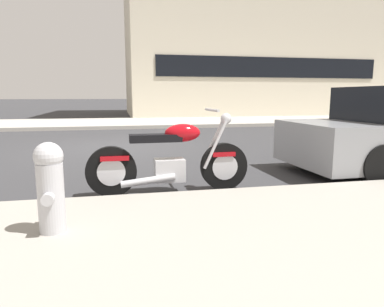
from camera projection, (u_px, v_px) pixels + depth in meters
The scene contains 6 objects.
ground_plane at pixel (118, 147), 8.88m from camera, with size 260.00×260.00×0.00m, color #333335.
sidewalk_far_curb at pixel (350, 119), 18.38m from camera, with size 120.00×5.00×0.14m, color #ADA89E.
parking_stall_stripe at pixel (118, 190), 4.83m from camera, with size 0.12×2.20×0.01m, color silver.
parked_motorcycle at pixel (171, 161), 4.68m from camera, with size 2.18×0.62×1.12m.
fire_hydrant at pixel (50, 185), 2.95m from camera, with size 0.24×0.36×0.78m.
townhouse_mid_block at pixel (239, 20), 24.15m from camera, with size 15.35×11.08×12.90m.
Camera 1 is at (0.02, -8.99, 1.30)m, focal length 32.78 mm.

